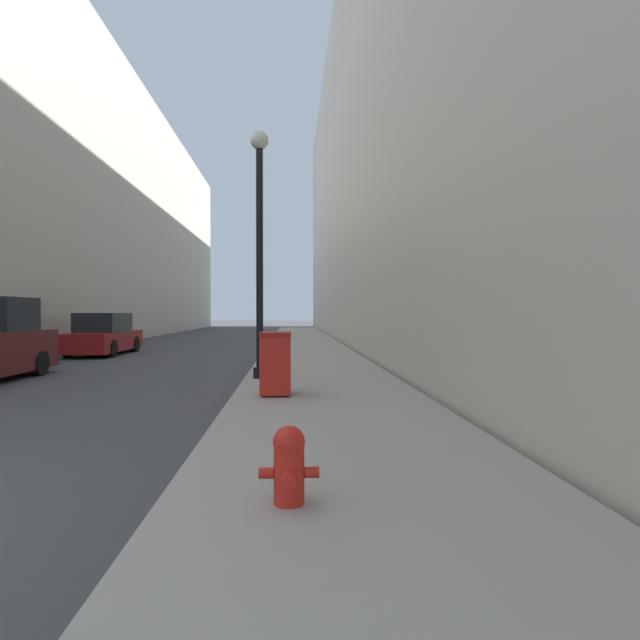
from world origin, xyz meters
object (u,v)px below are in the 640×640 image
at_px(fire_hydrant, 289,463).
at_px(trash_bin, 276,363).
at_px(lamppost, 260,236).
at_px(parked_sedan_near, 104,336).

bearing_deg(fire_hydrant, trash_bin, 92.90).
xyz_separation_m(fire_hydrant, trash_bin, (-0.27, 5.33, 0.27)).
relative_size(lamppost, parked_sedan_near, 1.27).
relative_size(fire_hydrant, trash_bin, 0.54).
relative_size(fire_hydrant, parked_sedan_near, 0.14).
bearing_deg(trash_bin, parked_sedan_near, 123.34).
bearing_deg(lamppost, parked_sedan_near, 128.37).
bearing_deg(trash_bin, fire_hydrant, -87.10).
distance_m(fire_hydrant, parked_sedan_near, 17.77).
distance_m(trash_bin, parked_sedan_near, 12.96).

